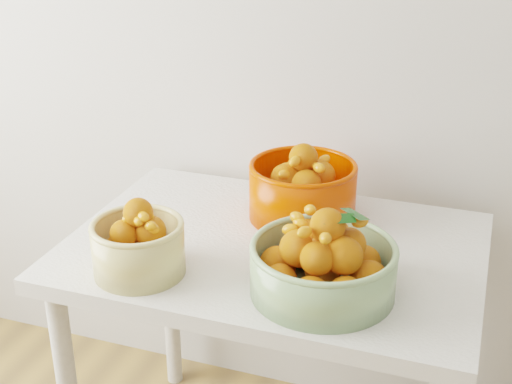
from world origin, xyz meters
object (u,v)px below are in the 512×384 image
bowl_cream (139,245)px  bowl_orange (303,189)px  bowl_green (323,264)px  table (274,278)px

bowl_cream → bowl_orange: bearing=55.6°
bowl_orange → bowl_green: bearing=-67.5°
bowl_cream → table: bearing=42.4°
bowl_green → bowl_orange: 0.37m
table → bowl_cream: 0.37m
bowl_cream → bowl_green: size_ratio=0.58×
bowl_green → bowl_orange: size_ratio=1.08×
bowl_green → bowl_orange: (-0.14, 0.34, 0.01)m
table → bowl_green: bearing=-46.6°
bowl_cream → bowl_green: bearing=7.2°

